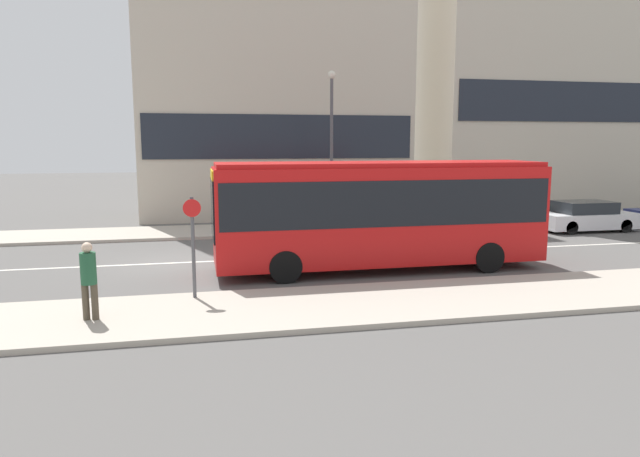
{
  "coord_description": "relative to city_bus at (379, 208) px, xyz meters",
  "views": [
    {
      "loc": [
        0.8,
        -19.35,
        4.03
      ],
      "look_at": [
        4.55,
        -2.05,
        1.33
      ],
      "focal_mm": 32.0,
      "sensor_mm": 36.0,
      "label": 1
    }
  ],
  "objects": [
    {
      "name": "pedestrian_near_stop",
      "position": [
        -7.97,
        -4.02,
        -0.84
      ],
      "size": [
        0.35,
        0.34,
        1.74
      ],
      "rotation": [
        0.0,
        0.0,
        -0.2
      ],
      "color": "#4C4233",
      "rests_on": "sidewalk_near"
    },
    {
      "name": "lane_centerline",
      "position": [
        -6.39,
        2.35,
        -1.95
      ],
      "size": [
        41.8,
        0.16,
        0.01
      ],
      "color": "silver",
      "rests_on": "ground_plane"
    },
    {
      "name": "sidewalk_near",
      "position": [
        -6.39,
        -3.9,
        -1.89
      ],
      "size": [
        44.0,
        3.5,
        0.13
      ],
      "color": "#B2A899",
      "rests_on": "ground_plane"
    },
    {
      "name": "sidewalk_far",
      "position": [
        -6.39,
        8.6,
        -1.89
      ],
      "size": [
        44.0,
        3.5,
        0.13
      ],
      "color": "#B2A899",
      "rests_on": "ground_plane"
    },
    {
      "name": "ground_plane",
      "position": [
        -6.39,
        2.35,
        -1.96
      ],
      "size": [
        120.0,
        120.0,
        0.0
      ],
      "primitive_type": "plane",
      "color": "#595654"
    },
    {
      "name": "street_lamp",
      "position": [
        0.35,
        7.99,
        2.43
      ],
      "size": [
        0.36,
        0.36,
        6.98
      ],
      "color": "#4C4C51",
      "rests_on": "sidewalk_far"
    },
    {
      "name": "apartment_block_left_tower",
      "position": [
        -1.29,
        14.5,
        5.82
      ],
      "size": [
        14.22,
        5.38,
        15.57
      ],
      "color": "beige",
      "rests_on": "ground_plane"
    },
    {
      "name": "parked_car_0",
      "position": [
        6.56,
        5.59,
        -1.32
      ],
      "size": [
        4.66,
        1.89,
        1.35
      ],
      "color": "silver",
      "rests_on": "ground_plane"
    },
    {
      "name": "city_bus",
      "position": [
        0.0,
        0.0,
        0.0
      ],
      "size": [
        10.32,
        2.6,
        3.41
      ],
      "rotation": [
        0.0,
        0.0,
        -0.06
      ],
      "color": "red",
      "rests_on": "ground_plane"
    },
    {
      "name": "parked_car_1",
      "position": [
        11.72,
        5.61,
        -1.32
      ],
      "size": [
        4.43,
        1.9,
        1.35
      ],
      "color": "silver",
      "rests_on": "ground_plane"
    },
    {
      "name": "apartment_block_right_tower",
      "position": [
        15.37,
        14.76,
        9.39
      ],
      "size": [
        14.82,
        5.91,
        22.7
      ],
      "color": "beige",
      "rests_on": "ground_plane"
    },
    {
      "name": "bus_stop_sign",
      "position": [
        -5.73,
        -2.65,
        -0.33
      ],
      "size": [
        0.44,
        0.12,
        2.55
      ],
      "color": "#4C4C51",
      "rests_on": "sidewalk_near"
    }
  ]
}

